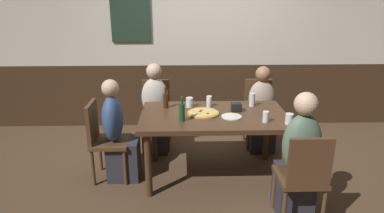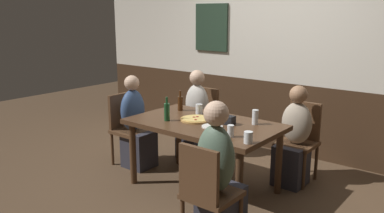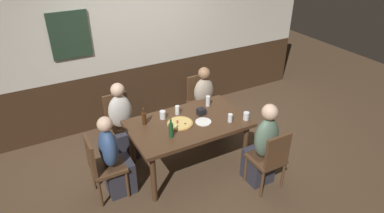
% 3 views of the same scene
% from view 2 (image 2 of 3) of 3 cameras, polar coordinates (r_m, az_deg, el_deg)
% --- Properties ---
extents(ground_plane, '(12.00, 12.00, 0.00)m').
position_cam_2_polar(ground_plane, '(4.42, 1.67, -11.53)').
color(ground_plane, '#4C3826').
extents(wall_back, '(6.40, 0.13, 2.60)m').
position_cam_2_polar(wall_back, '(5.46, 12.26, 7.17)').
color(wall_back, '#3D2819').
rests_on(wall_back, ground_plane).
extents(dining_table, '(1.57, 0.93, 0.74)m').
position_cam_2_polar(dining_table, '(4.19, 1.73, -3.35)').
color(dining_table, '#472D1C').
rests_on(dining_table, ground_plane).
extents(chair_left_far, '(0.40, 0.40, 0.88)m').
position_cam_2_polar(chair_left_far, '(5.31, 1.49, -1.55)').
color(chair_left_far, '#513521').
rests_on(chair_left_far, ground_plane).
extents(chair_right_near, '(0.40, 0.40, 0.88)m').
position_cam_2_polar(chair_right_near, '(3.20, 2.11, -11.90)').
color(chair_right_near, '#513521').
rests_on(chair_right_near, ground_plane).
extents(chair_head_west, '(0.40, 0.40, 0.88)m').
position_cam_2_polar(chair_head_west, '(5.02, -9.31, -2.61)').
color(chair_head_west, '#513521').
rests_on(chair_head_west, ground_plane).
extents(chair_right_far, '(0.40, 0.40, 0.88)m').
position_cam_2_polar(chair_right_far, '(4.64, 15.22, -4.22)').
color(chair_right_far, '#513521').
rests_on(chair_right_far, ground_plane).
extents(person_left_far, '(0.34, 0.37, 1.14)m').
position_cam_2_polar(person_left_far, '(5.19, 0.40, -2.05)').
color(person_left_far, '#2D2D38').
rests_on(person_left_far, ground_plane).
extents(person_right_near, '(0.34, 0.37, 1.20)m').
position_cam_2_polar(person_right_near, '(3.31, 3.79, -10.77)').
color(person_right_near, '#2D2D38').
rests_on(person_right_near, ground_plane).
extents(person_head_west, '(0.37, 0.34, 1.13)m').
position_cam_2_polar(person_head_west, '(4.91, -8.02, -3.21)').
color(person_head_west, '#2D2D38').
rests_on(person_head_west, ground_plane).
extents(person_right_far, '(0.34, 0.37, 1.10)m').
position_cam_2_polar(person_right_far, '(4.51, 14.35, -5.15)').
color(person_right_far, '#2D2D38').
rests_on(person_right_far, ground_plane).
extents(pizza, '(0.34, 0.34, 0.03)m').
position_cam_2_polar(pizza, '(4.24, 0.59, -1.81)').
color(pizza, tan).
rests_on(pizza, dining_table).
extents(tumbler_short, '(0.06, 0.06, 0.13)m').
position_cam_2_polar(tumbler_short, '(4.37, 3.40, -0.78)').
color(tumbler_short, silver).
rests_on(tumbler_short, dining_table).
extents(highball_clear, '(0.06, 0.06, 0.15)m').
position_cam_2_polar(highball_clear, '(4.12, 9.03, -1.66)').
color(highball_clear, silver).
rests_on(highball_clear, dining_table).
extents(beer_glass_tall, '(0.08, 0.08, 0.11)m').
position_cam_2_polar(beer_glass_tall, '(3.53, 8.06, -4.46)').
color(beer_glass_tall, silver).
rests_on(beer_glass_tall, dining_table).
extents(pint_glass_pale, '(0.06, 0.06, 0.11)m').
position_cam_2_polar(pint_glass_pale, '(3.68, 5.55, -3.61)').
color(pint_glass_pale, silver).
rests_on(pint_glass_pale, dining_table).
extents(beer_glass_half, '(0.08, 0.08, 0.11)m').
position_cam_2_polar(beer_glass_half, '(4.50, 1.02, -0.43)').
color(beer_glass_half, silver).
rests_on(beer_glass_half, dining_table).
extents(beer_bottle_green, '(0.06, 0.06, 0.26)m').
position_cam_2_polar(beer_bottle_green, '(4.21, -3.61, -0.71)').
color(beer_bottle_green, '#194723').
rests_on(beer_bottle_green, dining_table).
extents(beer_bottle_brown, '(0.06, 0.06, 0.24)m').
position_cam_2_polar(beer_bottle_brown, '(4.64, -1.69, 0.53)').
color(beer_bottle_brown, '#42230F').
rests_on(beer_bottle_brown, dining_table).
extents(plate_white_large, '(0.21, 0.21, 0.01)m').
position_cam_2_polar(plate_white_large, '(3.99, 2.91, -2.89)').
color(plate_white_large, white).
rests_on(plate_white_large, dining_table).
extents(condiment_caddy, '(0.11, 0.09, 0.09)m').
position_cam_2_polar(condiment_caddy, '(4.09, 5.34, -1.96)').
color(condiment_caddy, black).
rests_on(condiment_caddy, dining_table).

